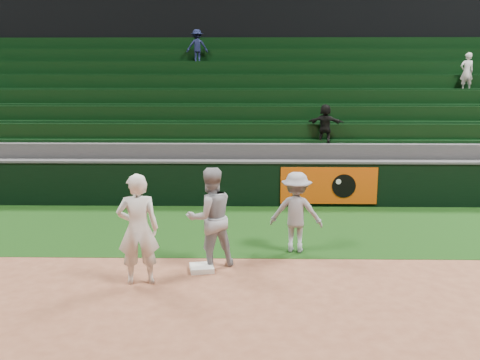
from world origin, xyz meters
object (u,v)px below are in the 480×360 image
first_baseman (138,229)px  baserunner (210,217)px  first_base (202,268)px  base_coach (296,212)px

first_baseman → baserunner: (1.18, 0.86, -0.03)m
first_base → first_baseman: first_baseman is taller
first_baseman → baserunner: 1.46m
first_base → baserunner: (0.15, 0.26, 0.90)m
baserunner → base_coach: bearing=-177.6°
first_baseman → base_coach: 3.33m
first_base → first_baseman: 1.51m
first_baseman → baserunner: first_baseman is taller
baserunner → base_coach: (1.68, 0.84, -0.12)m
base_coach → first_baseman: bearing=40.7°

